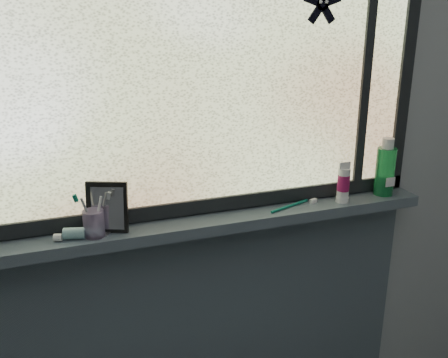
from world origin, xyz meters
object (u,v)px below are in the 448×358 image
vanity_mirror (107,207)px  cream_tube (344,181)px  toothbrush_cup (94,223)px  mouthwash_bottle (386,167)px

vanity_mirror → cream_tube: vanity_mirror is taller
vanity_mirror → toothbrush_cup: 0.07m
mouthwash_bottle → toothbrush_cup: bearing=-179.2°
vanity_mirror → toothbrush_cup: vanity_mirror is taller
mouthwash_bottle → cream_tube: size_ratio=1.67×
vanity_mirror → mouthwash_bottle: (1.05, -0.01, 0.03)m
vanity_mirror → toothbrush_cup: size_ratio=1.90×
mouthwash_bottle → cream_tube: mouthwash_bottle is taller
vanity_mirror → toothbrush_cup: bearing=-129.8°
toothbrush_cup → cream_tube: cream_tube is taller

